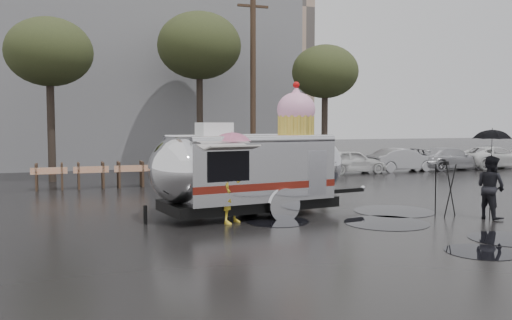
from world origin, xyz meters
name	(u,v)px	position (x,y,z in m)	size (l,w,h in m)	color
ground	(344,225)	(0.00, 0.00, 0.00)	(120.00, 120.00, 0.00)	black
puddles	(397,223)	(1.35, -0.26, 0.00)	(5.71, 6.59, 0.01)	black
grey_building	(104,60)	(-4.00, 24.00, 6.50)	(22.00, 12.00, 13.00)	slate
utility_pole	(253,81)	(2.50, 14.00, 4.62)	(1.60, 0.28, 9.00)	#473323
tree_left	(49,53)	(-7.00, 13.00, 5.48)	(3.64, 3.64, 6.95)	#382D26
tree_mid	(199,46)	(0.00, 15.00, 6.34)	(4.20, 4.20, 8.03)	#382D26
tree_right	(325,72)	(6.00, 13.00, 5.06)	(3.36, 3.36, 6.42)	#382D26
barricade_row	(91,175)	(-5.55, 9.96, 0.52)	(4.30, 0.80, 1.00)	#473323
parked_cars	(431,157)	(11.78, 12.00, 0.72)	(13.20, 1.90, 1.50)	silver
airstream_trailer	(252,167)	(-1.64, 2.22, 1.32)	(6.96, 3.29, 3.78)	silver
person_left	(232,185)	(-2.53, 1.18, 0.96)	(0.69, 0.46, 1.93)	yellow
umbrella_pink	(232,146)	(-2.53, 1.18, 1.94)	(1.15, 1.15, 2.33)	#FA9FC6
person_right	(491,187)	(4.10, -0.46, 0.83)	(0.80, 0.44, 1.67)	black
umbrella_black	(492,144)	(4.10, -0.46, 1.97)	(1.24, 1.24, 2.40)	black
tripod	(446,183)	(3.25, 0.27, 0.89)	(0.61, 0.59, 1.50)	black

